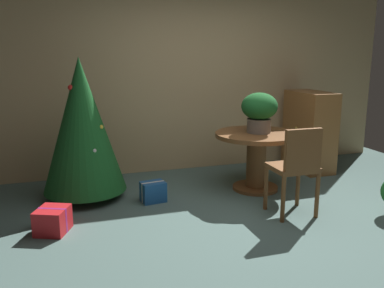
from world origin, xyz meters
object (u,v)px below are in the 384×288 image
at_px(wooden_chair_near, 296,165).
at_px(holiday_tree, 82,125).
at_px(wooden_cabinet, 309,131).
at_px(gift_box_red, 53,220).
at_px(flower_vase, 259,110).
at_px(gift_box_blue, 153,192).
at_px(round_dining_table, 256,151).

distance_m(wooden_chair_near, holiday_tree, 2.36).
distance_m(holiday_tree, wooden_cabinet, 3.14).
bearing_deg(wooden_cabinet, gift_box_red, -162.05).
bearing_deg(flower_vase, holiday_tree, 171.24).
bearing_deg(wooden_cabinet, wooden_chair_near, -127.28).
distance_m(wooden_chair_near, wooden_cabinet, 1.84).
bearing_deg(wooden_cabinet, holiday_tree, -175.22).
bearing_deg(holiday_tree, wooden_cabinet, 4.78).
relative_size(wooden_chair_near, gift_box_blue, 3.24).
relative_size(flower_vase, holiday_tree, 0.30).
distance_m(flower_vase, gift_box_red, 2.59).
bearing_deg(round_dining_table, holiday_tree, 170.96).
bearing_deg(gift_box_blue, wooden_chair_near, -33.35).
relative_size(flower_vase, gift_box_blue, 1.67).
bearing_deg(round_dining_table, wooden_chair_near, -90.00).
height_order(flower_vase, gift_box_blue, flower_vase).
xyz_separation_m(round_dining_table, gift_box_blue, (-1.29, -0.03, -0.37)).
height_order(wooden_chair_near, gift_box_blue, wooden_chair_near).
xyz_separation_m(wooden_chair_near, holiday_tree, (-2.00, 1.20, 0.31)).
height_order(holiday_tree, gift_box_red, holiday_tree).
relative_size(flower_vase, gift_box_red, 1.25).
xyz_separation_m(round_dining_table, wooden_cabinet, (1.11, 0.58, 0.08)).
xyz_separation_m(flower_vase, wooden_cabinet, (1.09, 0.57, -0.43)).
relative_size(round_dining_table, gift_box_blue, 3.50).
distance_m(wooden_chair_near, gift_box_red, 2.42).
bearing_deg(gift_box_red, round_dining_table, 13.01).
bearing_deg(round_dining_table, gift_box_red, -166.99).
distance_m(round_dining_table, gift_box_red, 2.45).
bearing_deg(flower_vase, round_dining_table, -161.63).
xyz_separation_m(flower_vase, holiday_tree, (-2.02, 0.31, -0.13)).
bearing_deg(flower_vase, gift_box_red, -166.94).
bearing_deg(holiday_tree, round_dining_table, -9.04).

